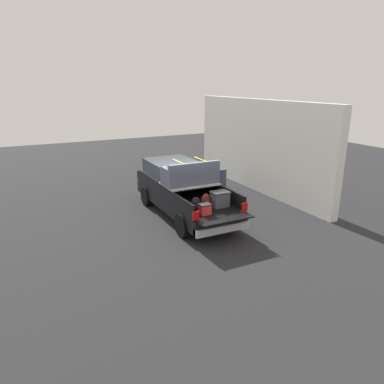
% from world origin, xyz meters
% --- Properties ---
extents(ground_plane, '(40.00, 40.00, 0.00)m').
position_xyz_m(ground_plane, '(0.00, 0.00, 0.00)').
color(ground_plane, '#262628').
extents(pickup_truck, '(6.05, 2.06, 2.23)m').
position_xyz_m(pickup_truck, '(0.36, -0.00, 0.97)').
color(pickup_truck, black).
rests_on(pickup_truck, ground_plane).
extents(building_facade, '(9.62, 0.36, 4.15)m').
position_xyz_m(building_facade, '(1.78, -4.56, 2.08)').
color(building_facade, white).
rests_on(building_facade, ground_plane).
extents(trash_can, '(0.60, 0.60, 0.98)m').
position_xyz_m(trash_can, '(2.50, -3.05, 0.50)').
color(trash_can, '#3F4C66').
rests_on(trash_can, ground_plane).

